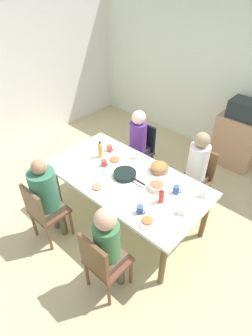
{
  "coord_description": "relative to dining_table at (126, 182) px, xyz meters",
  "views": [
    {
      "loc": [
        1.77,
        -1.94,
        2.96
      ],
      "look_at": [
        0.0,
        0.0,
        0.91
      ],
      "focal_mm": 29.23,
      "sensor_mm": 36.0,
      "label": 1
    }
  ],
  "objects": [
    {
      "name": "microwave",
      "position": [
        0.49,
        2.25,
        0.35
      ],
      "size": [
        0.48,
        0.36,
        0.28
      ],
      "primitive_type": "cube",
      "color": "#222C2E",
      "rests_on": "side_cabinet"
    },
    {
      "name": "chair_0",
      "position": [
        0.52,
        -0.92,
        -0.18
      ],
      "size": [
        0.4,
        0.4,
        0.9
      ],
      "color": "brown",
      "rests_on": "ground_plane"
    },
    {
      "name": "side_cabinet",
      "position": [
        0.49,
        2.25,
        -0.24
      ],
      "size": [
        0.7,
        0.44,
        0.9
      ],
      "primitive_type": "cube",
      "color": "tan",
      "rests_on": "ground_plane"
    },
    {
      "name": "ground_plane",
      "position": [
        0.0,
        0.0,
        -0.69
      ],
      "size": [
        6.71,
        6.71,
        0.0
      ],
      "primitive_type": "plane",
      "color": "#C3B786"
    },
    {
      "name": "serving_pan",
      "position": [
        -0.02,
        0.01,
        0.1
      ],
      "size": [
        0.47,
        0.29,
        0.06
      ],
      "color": "black",
      "rests_on": "dining_table"
    },
    {
      "name": "cup_1",
      "position": [
        0.62,
        0.19,
        0.12
      ],
      "size": [
        0.11,
        0.07,
        0.1
      ],
      "color": "#3654A6",
      "rests_on": "dining_table"
    },
    {
      "name": "cup_6",
      "position": [
        -0.18,
        0.4,
        0.12
      ],
      "size": [
        0.11,
        0.08,
        0.09
      ],
      "color": "white",
      "rests_on": "dining_table"
    },
    {
      "name": "cup_5",
      "position": [
        -0.38,
        -0.01,
        0.11
      ],
      "size": [
        0.11,
        0.08,
        0.08
      ],
      "color": "#C3433A",
      "rests_on": "dining_table"
    },
    {
      "name": "plate_1",
      "position": [
        0.65,
        -0.38,
        0.08
      ],
      "size": [
        0.22,
        0.22,
        0.04
      ],
      "color": "silver",
      "rests_on": "dining_table"
    },
    {
      "name": "cup_0",
      "position": [
        0.84,
        -0.05,
        0.11
      ],
      "size": [
        0.11,
        0.08,
        0.07
      ],
      "color": "white",
      "rests_on": "dining_table"
    },
    {
      "name": "chair_1",
      "position": [
        -0.52,
        0.92,
        -0.18
      ],
      "size": [
        0.4,
        0.4,
        0.9
      ],
      "color": "black",
      "rests_on": "ground_plane"
    },
    {
      "name": "bottle_1",
      "position": [
        -0.56,
        0.1,
        0.18
      ],
      "size": [
        0.07,
        0.07,
        0.24
      ],
      "color": "gold",
      "rests_on": "dining_table"
    },
    {
      "name": "person_2",
      "position": [
        0.52,
        0.83,
        0.04
      ],
      "size": [
        0.3,
        0.3,
        1.24
      ],
      "color": "brown",
      "rests_on": "ground_plane"
    },
    {
      "name": "dining_table",
      "position": [
        0.0,
        0.0,
        0.0
      ],
      "size": [
        2.07,
        1.09,
        0.76
      ],
      "color": "white",
      "rests_on": "ground_plane"
    },
    {
      "name": "wall_left",
      "position": [
        -2.86,
        0.0,
        0.61
      ],
      "size": [
        0.12,
        5.22,
        2.6
      ],
      "primitive_type": "cube",
      "color": "white",
      "rests_on": "ground_plane"
    },
    {
      "name": "wall_back",
      "position": [
        0.0,
        2.55,
        0.61
      ],
      "size": [
        5.83,
        0.12,
        2.6
      ],
      "primitive_type": "cube",
      "color": "silver",
      "rests_on": "ground_plane"
    },
    {
      "name": "bowl_0",
      "position": [
        0.22,
        0.39,
        0.12
      ],
      "size": [
        0.23,
        0.23,
        0.1
      ],
      "color": "#945E3E",
      "rests_on": "dining_table"
    },
    {
      "name": "cup_4",
      "position": [
        0.88,
        0.35,
        0.12
      ],
      "size": [
        0.11,
        0.08,
        0.1
      ],
      "color": "white",
      "rests_on": "dining_table"
    },
    {
      "name": "cup_3",
      "position": [
        0.51,
        -0.34,
        0.12
      ],
      "size": [
        0.11,
        0.07,
        0.09
      ],
      "color": "#3C569A",
      "rests_on": "dining_table"
    },
    {
      "name": "bowl_1",
      "position": [
        0.41,
        0.09,
        0.11
      ],
      "size": [
        0.2,
        0.2,
        0.08
      ],
      "color": "beige",
      "rests_on": "dining_table"
    },
    {
      "name": "plate_2",
      "position": [
        -0.35,
        0.16,
        0.08
      ],
      "size": [
        0.25,
        0.25,
        0.04
      ],
      "color": "silver",
      "rests_on": "dining_table"
    },
    {
      "name": "bottle_0",
      "position": [
        0.58,
        -0.05,
        0.16
      ],
      "size": [
        0.06,
        0.06,
        0.2
      ],
      "color": "red",
      "rests_on": "dining_table"
    },
    {
      "name": "person_1",
      "position": [
        -0.52,
        0.83,
        0.02
      ],
      "size": [
        0.3,
        0.3,
        1.19
      ],
      "color": "#263B42",
      "rests_on": "ground_plane"
    },
    {
      "name": "plate_0",
      "position": [
        -0.12,
        -0.38,
        0.08
      ],
      "size": [
        0.24,
        0.24,
        0.04
      ],
      "color": "white",
      "rests_on": "dining_table"
    },
    {
      "name": "cup_2",
      "position": [
        -0.57,
        0.28,
        0.12
      ],
      "size": [
        0.12,
        0.08,
        0.09
      ],
      "color": "#CB4E47",
      "rests_on": "dining_table"
    },
    {
      "name": "chair_3",
      "position": [
        -0.52,
        -0.92,
        -0.18
      ],
      "size": [
        0.4,
        0.4,
        0.9
      ],
      "color": "brown",
      "rests_on": "ground_plane"
    },
    {
      "name": "person_3",
      "position": [
        -0.52,
        -0.83,
        0.05
      ],
      "size": [
        0.32,
        0.32,
        1.23
      ],
      "color": "#50503B",
      "rests_on": "ground_plane"
    },
    {
      "name": "person_0",
      "position": [
        0.52,
        -0.83,
        0.02
      ],
      "size": [
        0.3,
        0.3,
        1.19
      ],
      "color": "#50483B",
      "rests_on": "ground_plane"
    },
    {
      "name": "chair_2",
      "position": [
        0.52,
        0.92,
        -0.18
      ],
      "size": [
        0.4,
        0.4,
        0.9
      ],
      "color": "brown",
      "rests_on": "ground_plane"
    }
  ]
}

